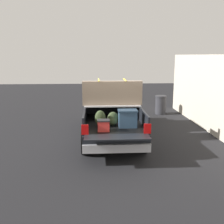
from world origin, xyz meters
TOP-DOWN VIEW (x-y plane):
  - ground_plane at (0.00, 0.00)m, footprint 40.00×40.00m
  - pickup_truck at (0.37, -0.00)m, footprint 6.05×2.06m
  - building_facade at (0.47, -4.16)m, footprint 10.22×0.36m
  - trash_can at (3.99, -2.86)m, footprint 0.60×0.60m

SIDE VIEW (x-z plane):
  - ground_plane at x=0.00m, z-range 0.00..0.00m
  - trash_can at x=3.99m, z-range 0.01..0.99m
  - pickup_truck at x=0.37m, z-range -0.12..2.11m
  - building_facade at x=0.47m, z-range 0.00..3.09m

